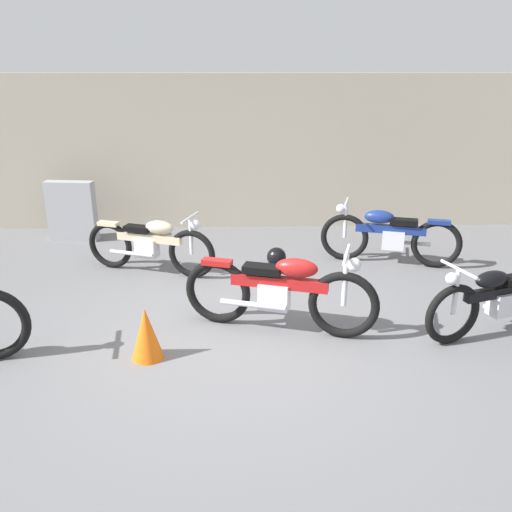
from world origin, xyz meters
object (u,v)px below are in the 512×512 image
at_px(traffic_cone, 146,333).
at_px(motorcycle_red, 281,291).
at_px(stone_marker, 72,211).
at_px(helmet, 276,257).
at_px(motorcycle_cream, 151,244).
at_px(motorcycle_black, 499,299).
at_px(motorcycle_blue, 389,235).

xyz_separation_m(traffic_cone, motorcycle_red, (1.38, 0.56, 0.20)).
xyz_separation_m(stone_marker, helmet, (3.33, -1.34, -0.36)).
distance_m(motorcycle_cream, motorcycle_black, 4.49).
bearing_deg(motorcycle_blue, traffic_cone, 55.70).
xyz_separation_m(helmet, traffic_cone, (-1.47, -2.53, 0.13)).
height_order(helmet, motorcycle_red, motorcycle_red).
distance_m(motorcycle_cream, motorcycle_blue, 3.45).
relative_size(stone_marker, motorcycle_cream, 0.53).
height_order(traffic_cone, motorcycle_cream, motorcycle_cream).
xyz_separation_m(motorcycle_cream, motorcycle_red, (1.70, -1.78, 0.05)).
xyz_separation_m(motorcycle_cream, motorcycle_blue, (3.44, 0.27, 0.01)).
height_order(stone_marker, traffic_cone, stone_marker).
relative_size(helmet, motorcycle_blue, 0.14).
xyz_separation_m(traffic_cone, motorcycle_blue, (3.12, 2.60, 0.16)).
distance_m(motorcycle_black, motorcycle_blue, 2.28).
xyz_separation_m(stone_marker, motorcycle_black, (5.60, -3.46, -0.09)).
relative_size(traffic_cone, motorcycle_black, 0.30).
height_order(helmet, motorcycle_cream, motorcycle_cream).
bearing_deg(helmet, traffic_cone, -120.19).
bearing_deg(motorcycle_red, helmet, 103.70).
bearing_deg(motorcycle_blue, helmet, 18.51).
bearing_deg(stone_marker, motorcycle_blue, -14.26).
relative_size(stone_marker, motorcycle_blue, 0.51).
xyz_separation_m(motorcycle_black, motorcycle_blue, (-0.61, 2.20, 0.03)).
relative_size(traffic_cone, motorcycle_red, 0.26).
relative_size(motorcycle_cream, motorcycle_black, 1.02).
bearing_deg(helmet, stone_marker, 158.06).
distance_m(stone_marker, motorcycle_black, 6.58).
distance_m(traffic_cone, motorcycle_blue, 4.07).
bearing_deg(motorcycle_red, traffic_cone, -141.66).
bearing_deg(traffic_cone, stone_marker, 115.68).
relative_size(stone_marker, motorcycle_black, 0.54).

